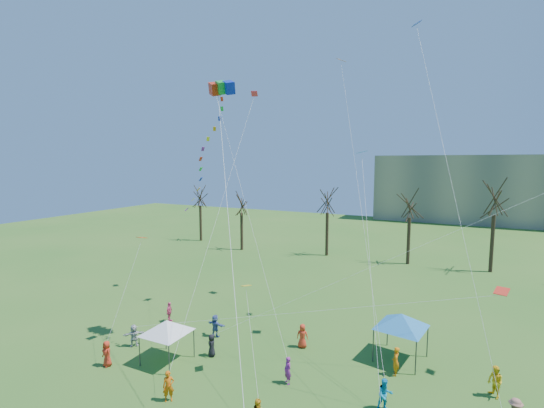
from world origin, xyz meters
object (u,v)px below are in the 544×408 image
at_px(canopy_tent_white, 167,327).
at_px(big_box_kite, 209,157).
at_px(distant_building, 521,190).
at_px(canopy_tent_blue, 401,321).

bearing_deg(canopy_tent_white, big_box_kite, 58.75).
bearing_deg(big_box_kite, distant_building, 69.55).
xyz_separation_m(distant_building, big_box_kite, (-28.15, -75.49, 6.34)).
bearing_deg(canopy_tent_blue, distant_building, 77.56).
bearing_deg(canopy_tent_white, canopy_tent_blue, 27.01).
xyz_separation_m(big_box_kite, canopy_tent_white, (-1.70, -2.80, -11.38)).
bearing_deg(big_box_kite, canopy_tent_white, -121.25).
height_order(distant_building, canopy_tent_blue, distant_building).
height_order(canopy_tent_white, canopy_tent_blue, canopy_tent_blue).
height_order(big_box_kite, canopy_tent_blue, big_box_kite).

